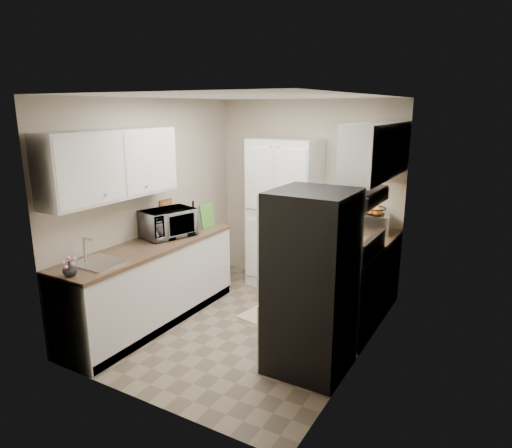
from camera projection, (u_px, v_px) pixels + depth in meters
name	position (u px, v px, depth m)	size (l,w,h in m)	color
ground	(247.00, 326.00, 5.15)	(3.20, 3.20, 0.00)	#7A6B56
room_shell	(244.00, 183.00, 4.75)	(2.64, 3.24, 2.52)	beige
pantry_cabinet	(284.00, 214.00, 6.10)	(0.90, 0.55, 2.00)	silver
base_cabinet_left	(152.00, 285.00, 5.16)	(0.60, 2.30, 0.88)	silver
countertop_left	(150.00, 246.00, 5.05)	(0.63, 2.33, 0.04)	brown
base_cabinet_right	(366.00, 272.00, 5.56)	(0.60, 0.80, 0.88)	silver
countertop_right	(368.00, 236.00, 5.45)	(0.63, 0.83, 0.04)	brown
electric_range	(343.00, 291.00, 4.89)	(0.71, 0.78, 1.13)	#B7B7BC
refrigerator	(311.00, 282.00, 4.14)	(0.70, 0.72, 1.70)	#B7B7BC
microwave	(168.00, 223.00, 5.32)	(0.59, 0.40, 0.33)	silver
wine_bottle	(193.00, 215.00, 5.78)	(0.08, 0.08, 0.30)	black
flower_vase	(70.00, 269.00, 4.09)	(0.13, 0.13, 0.13)	silver
cutting_board	(207.00, 216.00, 5.73)	(0.02, 0.25, 0.31)	#4B8A32
toaster_oven	(375.00, 223.00, 5.50)	(0.32, 0.40, 0.23)	#B9B8BD
fruit_basket	(373.00, 209.00, 5.45)	(0.30, 0.30, 0.13)	orange
kitchen_mat	(275.00, 311.00, 5.50)	(0.52, 0.83, 0.01)	beige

